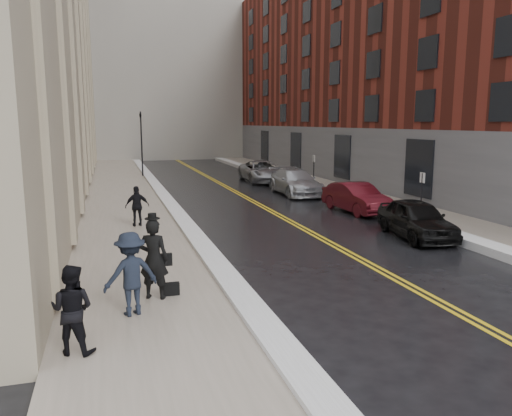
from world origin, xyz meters
TOP-DOWN VIEW (x-y plane):
  - ground at (0.00, 0.00)m, footprint 160.00×160.00m
  - sidewalk_left at (-4.50, 16.00)m, footprint 4.00×64.00m
  - sidewalk_right at (9.00, 16.00)m, footprint 3.00×64.00m
  - lane_stripe_a at (2.38, 16.00)m, footprint 0.12×64.00m
  - lane_stripe_b at (2.62, 16.00)m, footprint 0.12×64.00m
  - snow_ridge_left at (-2.20, 16.00)m, footprint 0.70×60.80m
  - snow_ridge_right at (7.15, 16.00)m, footprint 0.85×60.80m
  - building_right at (17.50, 23.00)m, footprint 14.00×50.00m
  - tower_far_right at (14.00, 66.00)m, footprint 22.00×18.00m
  - traffic_signal at (-2.60, 30.00)m, footprint 0.18×0.15m
  - parking_sign_near at (7.90, 8.00)m, footprint 0.06×0.35m
  - parking_sign_far at (7.90, 20.00)m, footprint 0.06×0.35m
  - car_black at (6.02, 5.54)m, footprint 2.31×4.52m
  - car_maroon at (6.40, 11.13)m, footprint 1.87×4.51m
  - car_silver_near at (5.72, 17.69)m, footprint 2.21×5.33m
  - car_silver_far at (5.70, 24.49)m, footprint 2.79×5.72m
  - pedestrian_main at (-4.24, 1.18)m, footprint 0.85×0.72m
  - pedestrian_a at (-5.95, -1.34)m, footprint 1.00×0.91m
  - pedestrian_b at (-4.82, 0.28)m, footprint 1.36×1.02m
  - pedestrian_c at (-4.13, 10.10)m, footprint 1.00×0.49m

SIDE VIEW (x-z plane):
  - ground at x=0.00m, z-range 0.00..0.00m
  - lane_stripe_a at x=2.38m, z-range 0.00..0.01m
  - lane_stripe_b at x=2.62m, z-range 0.00..0.01m
  - sidewalk_left at x=-4.50m, z-range 0.00..0.15m
  - sidewalk_right at x=9.00m, z-range 0.00..0.15m
  - snow_ridge_left at x=-2.20m, z-range 0.00..0.26m
  - snow_ridge_right at x=7.15m, z-range 0.00..0.30m
  - car_maroon at x=6.40m, z-range 0.00..1.45m
  - car_black at x=6.02m, z-range 0.00..1.47m
  - car_silver_near at x=5.72m, z-range 0.00..1.54m
  - car_silver_far at x=5.70m, z-range 0.00..1.57m
  - pedestrian_c at x=-4.13m, z-range 0.15..1.81m
  - pedestrian_a at x=-5.95m, z-range 0.15..1.84m
  - pedestrian_b at x=-4.82m, z-range 0.15..2.02m
  - pedestrian_main at x=-4.24m, z-range 0.15..2.13m
  - parking_sign_near at x=7.90m, z-range 0.24..2.47m
  - parking_sign_far at x=7.90m, z-range 0.24..2.47m
  - traffic_signal at x=-2.60m, z-range 0.48..5.68m
  - building_right at x=17.50m, z-range 0.00..18.00m
  - tower_far_right at x=14.00m, z-range 0.00..44.00m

